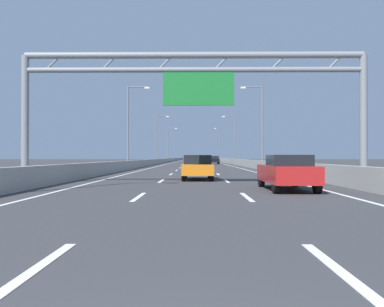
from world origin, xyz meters
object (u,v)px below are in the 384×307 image
streetlamp_right_far (233,136)px  red_car (287,172)px  streetlamp_left_mid (130,121)px  streetlamp_left_far (158,136)px  blue_car (209,159)px  streetlamp_left_distant (169,142)px  sign_gantry (194,83)px  streetlamp_right_distant (222,142)px  streetlamp_right_mid (260,121)px  white_car (195,159)px  orange_car (198,167)px  black_car (214,160)px

streetlamp_right_far → red_car: (-3.69, -65.02, -4.66)m
streetlamp_left_mid → streetlamp_right_far: same height
streetlamp_left_far → blue_car: bearing=72.6°
blue_car → red_car: red_car is taller
streetlamp_left_distant → red_car: size_ratio=2.13×
sign_gantry → red_car: sign_gantry is taller
streetlamp_right_distant → streetlamp_left_far: bearing=-113.5°
streetlamp_left_mid → streetlamp_left_far: (0.00, 34.29, 0.00)m
sign_gantry → streetlamp_right_far: (7.43, 61.99, 0.55)m
streetlamp_left_distant → red_car: (11.24, -99.31, -4.66)m
streetlamp_right_mid → blue_car: (-3.66, 70.27, -4.68)m
streetlamp_right_distant → blue_car: size_ratio=2.26×
streetlamp_left_mid → white_car: size_ratio=2.22×
red_car → streetlamp_left_far: bearing=99.8°
streetlamp_right_far → streetlamp_right_mid: bearing=-90.0°
streetlamp_left_far → red_car: 66.15m
streetlamp_left_distant → streetlamp_left_far: bearing=-90.0°
sign_gantry → streetlamp_left_mid: size_ratio=1.74×
streetlamp_right_mid → red_car: (-3.69, -30.74, -4.66)m
streetlamp_right_far → streetlamp_right_distant: same height
streetlamp_right_far → white_car: streetlamp_right_far is taller
orange_car → red_car: size_ratio=1.01×
blue_car → red_car: size_ratio=0.94×
streetlamp_left_far → red_car: (11.24, -65.02, -4.66)m
streetlamp_left_far → blue_car: size_ratio=2.26×
streetlamp_left_far → red_car: size_ratio=2.13×
streetlamp_right_mid → streetlamp_right_far: 34.29m
sign_gantry → streetlamp_left_distant: (-7.50, 96.28, 0.55)m
streetlamp_right_mid → red_car: 31.31m
sign_gantry → blue_car: bearing=87.8°
black_car → white_car: white_car is taller
streetlamp_left_mid → streetlamp_right_distant: 70.18m
black_car → streetlamp_left_distant: bearing=105.4°
streetlamp_left_distant → blue_car: streetlamp_left_distant is taller
orange_car → black_car: (3.23, 52.13, 0.04)m
streetlamp_left_mid → red_car: 33.06m
streetlamp_right_distant → orange_car: streetlamp_right_distant is taller
blue_car → black_car: 41.35m
sign_gantry → black_car: sign_gantry is taller
sign_gantry → red_car: (3.75, -3.03, -4.11)m
streetlamp_left_mid → streetlamp_left_far: 34.29m
streetlamp_left_mid → streetlamp_right_far: (14.93, 34.29, 0.00)m
red_car → sign_gantry: bearing=141.0°
black_car → white_car: 26.10m
sign_gantry → streetlamp_right_mid: streetlamp_right_mid is taller
streetlamp_right_distant → streetlamp_left_mid: bearing=-102.3°
streetlamp_right_distant → black_car: bearing=-95.8°
streetlamp_left_distant → black_car: streetlamp_left_distant is taller
blue_car → red_car: bearing=-90.0°
streetlamp_right_mid → streetlamp_left_distant: bearing=102.3°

